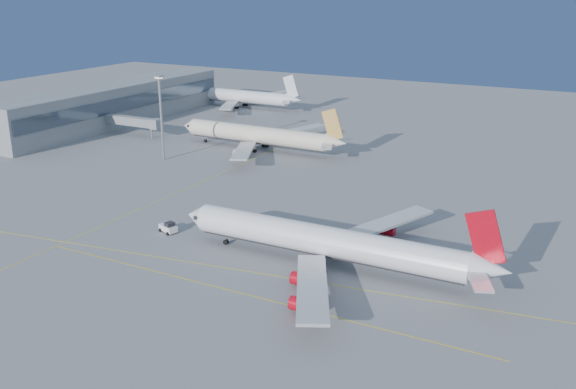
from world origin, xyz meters
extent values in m
plane|color=slate|center=(0.00, 0.00, 0.00)|extent=(500.00, 500.00, 0.00)
cube|color=gray|center=(-115.00, 85.00, 7.50)|extent=(18.00, 110.00, 15.00)
cube|color=#3F4C59|center=(-105.80, 85.00, 9.00)|extent=(0.40, 107.80, 5.00)
cube|color=gray|center=(-95.00, 72.00, 5.20)|extent=(22.00, 3.00, 3.00)
cylinder|color=gray|center=(-86.00, 72.00, 2.60)|extent=(0.70, 0.70, 5.20)
cube|color=gray|center=(-84.00, 72.00, 5.20)|extent=(3.20, 3.60, 3.40)
cube|color=#D2C20B|center=(5.00, -14.00, 0.01)|extent=(90.00, 0.18, 0.02)
cube|color=#D2C20B|center=(0.00, -6.00, 0.01)|extent=(118.86, 16.88, 0.02)
cube|color=#D2C20B|center=(-40.00, 30.00, 0.01)|extent=(0.18, 140.00, 0.02)
cylinder|color=white|center=(12.59, 3.47, 5.06)|extent=(54.53, 6.19, 5.64)
cone|color=white|center=(-16.79, 3.18, 5.06)|extent=(4.43, 5.69, 5.64)
cone|color=white|center=(43.23, 3.78, 5.64)|extent=(6.86, 5.43, 5.36)
cube|color=black|center=(-14.94, 3.19, 5.64)|extent=(1.61, 5.38, 0.68)
cube|color=#B7B7BC|center=(17.68, -12.28, 3.51)|extent=(17.10, 27.47, 0.54)
cube|color=#B7B7BC|center=(17.36, 19.32, 3.51)|extent=(16.64, 27.63, 0.54)
cube|color=#AD0715|center=(41.77, 3.76, 11.09)|extent=(7.49, 0.51, 10.29)
cylinder|color=gray|center=(-9.75, 3.25, 1.65)|extent=(0.23, 0.23, 2.24)
cylinder|color=black|center=(-9.75, 3.25, 0.54)|extent=(1.08, 0.69, 1.07)
cylinder|color=gray|center=(13.60, -0.51, 1.65)|extent=(0.31, 0.31, 2.24)
cylinder|color=black|center=(13.60, -0.51, 0.54)|extent=(1.08, 0.89, 1.07)
cylinder|color=gray|center=(13.52, 7.47, 1.65)|extent=(0.31, 0.31, 2.24)
cylinder|color=black|center=(13.52, 7.47, 0.54)|extent=(1.08, 0.89, 1.07)
cylinder|color=#AD0715|center=(13.69, -7.24, 1.68)|extent=(4.69, 2.48, 2.43)
cylinder|color=#AD0715|center=(17.91, -15.66, 1.68)|extent=(4.69, 2.48, 2.43)
cylinder|color=#AD0715|center=(13.48, 14.20, 1.68)|extent=(4.69, 2.48, 2.43)
cylinder|color=#AD0715|center=(17.52, 22.70, 1.68)|extent=(4.69, 2.48, 2.43)
cylinder|color=beige|center=(-45.46, 75.50, 4.95)|extent=(50.02, 5.89, 5.48)
cone|color=beige|center=(-72.56, 75.72, 4.95)|extent=(4.37, 5.51, 5.48)
cone|color=beige|center=(-17.11, 75.26, 5.53)|extent=(6.77, 5.26, 5.20)
cube|color=black|center=(-70.73, 75.71, 5.53)|extent=(1.58, 5.22, 0.67)
cube|color=#B7B7BC|center=(-40.95, 60.36, 3.44)|extent=(16.06, 26.42, 0.53)
cube|color=#B7B7BC|center=(-40.69, 90.56, 3.44)|extent=(16.43, 26.29, 0.53)
cube|color=tan|center=(-18.55, 75.27, 10.88)|extent=(7.39, 0.49, 10.17)
cylinder|color=gray|center=(-65.95, 75.67, 1.63)|extent=(0.23, 0.23, 2.21)
cylinder|color=black|center=(-65.95, 75.67, 0.53)|extent=(1.06, 0.68, 1.06)
cylinder|color=gray|center=(-44.53, 71.60, 1.63)|extent=(0.31, 0.31, 2.21)
cylinder|color=black|center=(-44.53, 71.60, 0.53)|extent=(1.06, 0.87, 1.06)
cylinder|color=gray|center=(-44.47, 79.38, 1.63)|extent=(0.31, 0.31, 2.21)
cylinder|color=black|center=(-44.47, 79.38, 0.53)|extent=(1.06, 0.87, 1.06)
cylinder|color=#B7B7BC|center=(-43.68, 63.08, 1.64)|extent=(4.63, 2.44, 2.40)
cylinder|color=#B7B7BC|center=(-43.47, 87.89, 1.64)|extent=(4.63, 2.44, 2.40)
cylinder|color=white|center=(-91.45, 137.15, 4.87)|extent=(47.72, 5.48, 5.34)
cone|color=white|center=(-117.40, 137.07, 4.87)|extent=(4.31, 5.36, 5.34)
cone|color=white|center=(-64.26, 137.23, 5.44)|extent=(6.69, 5.10, 5.08)
cube|color=black|center=(-115.59, 137.08, 5.44)|extent=(1.54, 5.08, 0.67)
cube|color=#B7B7BC|center=(-87.03, 122.68, 3.40)|extent=(15.77, 25.29, 0.52)
cube|color=#B7B7BC|center=(-87.12, 151.64, 3.40)|extent=(15.65, 25.33, 0.52)
cube|color=silver|center=(-65.69, 137.22, 10.73)|extent=(7.34, 0.45, 10.09)
cylinder|color=gray|center=(-111.01, 137.09, 1.62)|extent=(0.23, 0.23, 2.19)
cylinder|color=black|center=(-111.01, 137.09, 0.52)|extent=(1.05, 0.67, 1.05)
cylinder|color=gray|center=(-90.48, 133.33, 1.62)|extent=(0.31, 0.31, 2.19)
cylinder|color=black|center=(-90.48, 133.33, 0.52)|extent=(1.05, 0.86, 1.05)
cylinder|color=gray|center=(-90.51, 140.97, 1.62)|extent=(0.31, 0.31, 2.19)
cylinder|color=black|center=(-90.51, 140.97, 0.52)|extent=(1.05, 0.86, 1.05)
cylinder|color=#B7B7BC|center=(-89.73, 125.25, 1.61)|extent=(4.59, 2.40, 2.39)
cylinder|color=#B7B7BC|center=(-89.80, 149.06, 1.61)|extent=(4.59, 2.40, 2.39)
cube|color=white|center=(-24.52, 3.11, 0.97)|extent=(4.77, 3.43, 1.29)
cube|color=black|center=(-23.91, 2.90, 1.94)|extent=(2.22, 2.29, 0.97)
cylinder|color=black|center=(-26.31, 2.53, 0.38)|extent=(0.83, 0.60, 0.75)
cylinder|color=black|center=(-25.58, 4.67, 0.38)|extent=(0.83, 0.60, 0.75)
cylinder|color=black|center=(-23.46, 1.55, 0.38)|extent=(0.83, 0.60, 0.75)
cylinder|color=black|center=(-22.73, 3.69, 0.38)|extent=(0.83, 0.60, 0.75)
cylinder|color=gray|center=(-63.90, 50.79, 12.59)|extent=(0.71, 0.71, 25.18)
cube|color=gray|center=(-63.90, 50.79, 25.38)|extent=(2.22, 2.22, 0.50)
cube|color=white|center=(-63.90, 50.79, 24.98)|extent=(1.61, 1.61, 0.25)
camera|label=1|loc=(59.50, -98.76, 50.97)|focal=40.00mm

